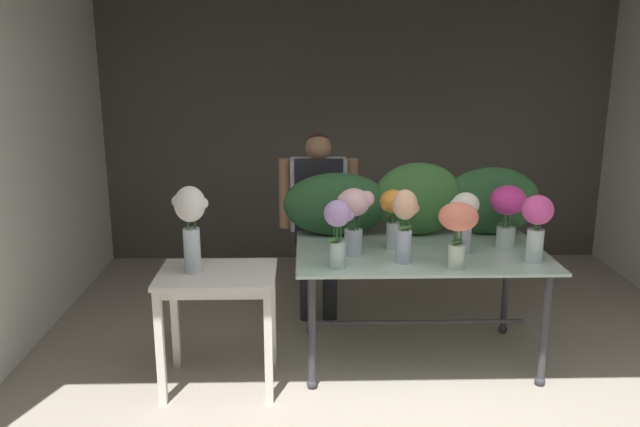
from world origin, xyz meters
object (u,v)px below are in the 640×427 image
Objects in this scene: florist at (318,208)px; vase_peach_anemones at (405,221)px; vase_lilac_peonies at (338,228)px; display_table_glass at (419,267)px; vase_ivory_lilies at (465,216)px; vase_magenta_snapdragons at (508,209)px; vase_fuchsia_stock at (537,222)px; vase_sunset_hydrangea at (393,212)px; vase_white_roses_tall at (191,220)px; vase_blush_dahlias at (354,212)px; side_table_white at (217,288)px; vase_coral_ranunculus at (458,224)px.

florist is 1.12m from vase_peach_anemones.
vase_lilac_peonies is (0.10, -1.06, 0.13)m from florist.
florist reaches higher than vase_peach_anemones.
display_table_glass is 4.07× the size of vase_ivory_lilies.
vase_peach_anemones reaches higher than vase_magenta_snapdragons.
florist is at bearing 118.87° from vase_peach_anemones.
vase_fuchsia_stock is 1.06× the size of vase_sunset_hydrangea.
vase_magenta_snapdragons is at bearing 20.78° from vase_ivory_lilies.
florist is at bearing 51.66° from vase_white_roses_tall.
vase_sunset_hydrangea is at bearing 43.48° from vase_lilac_peonies.
vase_lilac_peonies is 0.92m from vase_ivory_lilies.
vase_lilac_peonies is at bearing -161.19° from vase_magenta_snapdragons.
vase_lilac_peonies is (-0.44, -0.09, -0.02)m from vase_peach_anemones.
vase_blush_dahlias is (-0.31, 0.19, 0.01)m from vase_peach_anemones.
side_table_white is at bearing -178.11° from vase_fuchsia_stock.
vase_lilac_peonies reaches higher than vase_coral_ranunculus.
florist is at bearing 127.86° from vase_coral_ranunculus.
vase_peach_anemones is 0.85m from vase_fuchsia_stock.
vase_lilac_peonies is (-0.59, -0.35, 0.38)m from display_table_glass.
vase_peach_anemones is 1.10× the size of vase_magenta_snapdragons.
vase_white_roses_tall is at bearing 178.32° from vase_coral_ranunculus.
vase_lilac_peonies is 0.99× the size of vase_fuchsia_stock.
vase_ivory_lilies is at bearing 8.52° from vase_white_roses_tall.
vase_peach_anemones is at bearing -82.72° from vase_sunset_hydrangea.
side_table_white is 1.76× the size of vase_fuchsia_stock.
vase_fuchsia_stock is (0.54, 0.12, -0.02)m from vase_coral_ranunculus.
vase_peach_anemones is 1.36m from vase_white_roses_tall.
display_table_glass is 0.78m from vase_lilac_peonies.
vase_ivory_lilies reaches higher than side_table_white.
vase_fuchsia_stock is (0.70, -0.26, 0.39)m from display_table_glass.
vase_fuchsia_stock is at bearing 12.31° from vase_coral_ranunculus.
display_table_glass is at bearing 8.68° from vase_blush_dahlias.
vase_ivory_lilies is at bearing -12.47° from display_table_glass.
vase_white_roses_tall is (-1.36, -0.07, 0.03)m from vase_peach_anemones.
side_table_white is 1.59m from vase_coral_ranunculus.
vase_magenta_snapdragons is (0.61, 0.06, 0.40)m from display_table_glass.
vase_lilac_peonies is 1.29m from vase_fuchsia_stock.
vase_fuchsia_stock is at bearing 1.77° from vase_white_roses_tall.
vase_white_roses_tall reaches higher than vase_blush_dahlias.
vase_ivory_lilies is at bearing 9.27° from side_table_white.
vase_sunset_hydrangea is at bearing 161.70° from vase_fuchsia_stock.
side_table_white is 1.03m from vase_blush_dahlias.
vase_ivory_lilies is 1.82m from vase_white_roses_tall.
display_table_glass is 0.73m from vase_magenta_snapdragons.
vase_white_roses_tall is at bearing -179.79° from side_table_white.
vase_sunset_hydrangea is at bearing 15.35° from vase_white_roses_tall.
side_table_white is 1.72m from vase_ivory_lilies.
vase_ivory_lilies is (0.44, 0.20, -0.02)m from vase_peach_anemones.
florist is 3.64× the size of vase_sunset_hydrangea.
vase_magenta_snapdragons is 0.80m from vase_sunset_hydrangea.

